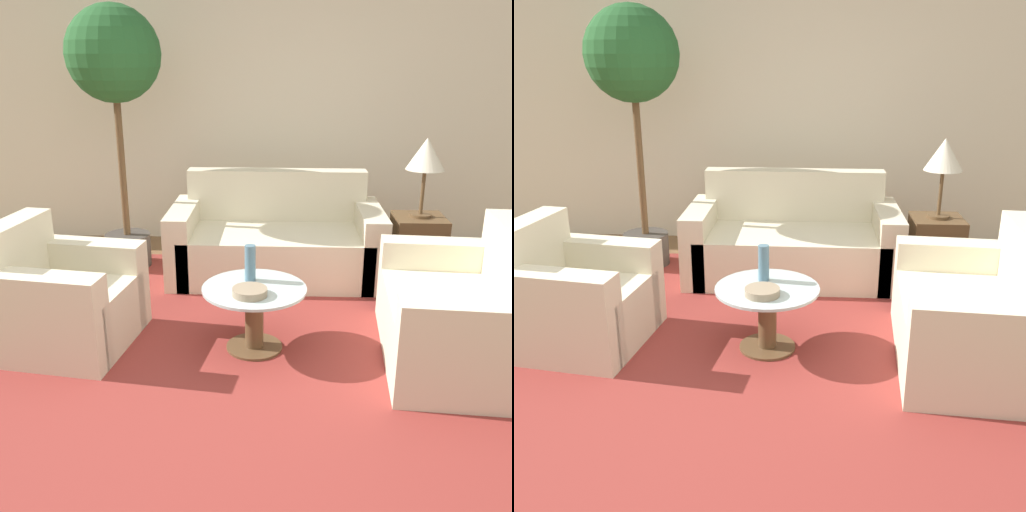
# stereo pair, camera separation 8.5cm
# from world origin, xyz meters

# --- Properties ---
(ground_plane) EXTENTS (14.00, 14.00, 0.00)m
(ground_plane) POSITION_xyz_m (0.00, 0.00, 0.00)
(ground_plane) COLOR brown
(wall_back) EXTENTS (10.00, 0.06, 2.60)m
(wall_back) POSITION_xyz_m (0.00, 3.04, 1.30)
(wall_back) COLOR beige
(wall_back) RESTS_ON ground_plane
(rug) EXTENTS (3.49, 3.59, 0.01)m
(rug) POSITION_xyz_m (0.09, 0.64, 0.00)
(rug) COLOR maroon
(rug) RESTS_ON ground_plane
(sofa_main) EXTENTS (1.76, 0.88, 0.86)m
(sofa_main) POSITION_xyz_m (0.21, 2.01, 0.28)
(sofa_main) COLOR beige
(sofa_main) RESTS_ON ground_plane
(armchair) EXTENTS (0.93, 0.95, 0.82)m
(armchair) POSITION_xyz_m (-1.20, 0.68, 0.28)
(armchair) COLOR beige
(armchair) RESTS_ON ground_plane
(loveseat) EXTENTS (0.94, 1.32, 0.84)m
(loveseat) POSITION_xyz_m (1.40, 0.57, 0.28)
(loveseat) COLOR beige
(loveseat) RESTS_ON ground_plane
(coffee_table) EXTENTS (0.66, 0.66, 0.43)m
(coffee_table) POSITION_xyz_m (0.09, 0.64, 0.28)
(coffee_table) COLOR brown
(coffee_table) RESTS_ON ground_plane
(side_table) EXTENTS (0.41, 0.41, 0.55)m
(side_table) POSITION_xyz_m (1.39, 1.92, 0.28)
(side_table) COLOR brown
(side_table) RESTS_ON ground_plane
(table_lamp) EXTENTS (0.31, 0.31, 0.64)m
(table_lamp) POSITION_xyz_m (1.39, 1.92, 1.05)
(table_lamp) COLOR brown
(table_lamp) RESTS_ON side_table
(potted_plant) EXTENTS (0.77, 0.77, 2.20)m
(potted_plant) POSITION_xyz_m (-1.12, 2.14, 1.65)
(potted_plant) COLOR #3D3833
(potted_plant) RESTS_ON ground_plane
(vase) EXTENTS (0.07, 0.07, 0.24)m
(vase) POSITION_xyz_m (0.06, 0.76, 0.55)
(vase) COLOR slate
(vase) RESTS_ON coffee_table
(bowl) EXTENTS (0.22, 0.22, 0.05)m
(bowl) POSITION_xyz_m (0.07, 0.51, 0.45)
(bowl) COLOR gray
(bowl) RESTS_ON coffee_table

